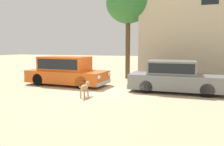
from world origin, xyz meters
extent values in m
plane|color=tan|center=(0.00, 0.00, 0.00)|extent=(80.00, 80.00, 0.00)
cube|color=#D15619|center=(-2.27, 1.20, 0.48)|extent=(4.57, 1.93, 0.66)
cube|color=#D15619|center=(-2.40, 1.21, 1.20)|extent=(2.76, 1.61, 0.77)
cube|color=black|center=(-2.40, 1.21, 1.21)|extent=(2.55, 1.62, 0.54)
cube|color=#999BA0|center=(-0.04, 1.10, 0.26)|extent=(0.20, 1.69, 0.20)
cube|color=#999BA0|center=(-4.49, 1.30, 0.26)|extent=(0.20, 1.69, 0.20)
sphere|color=silver|center=(0.02, 1.78, 0.63)|extent=(0.20, 0.20, 0.20)
sphere|color=silver|center=(-0.04, 0.41, 0.63)|extent=(0.20, 0.20, 0.20)
cube|color=red|center=(-4.46, 2.04, 0.65)|extent=(0.05, 0.18, 0.18)
cube|color=red|center=(-4.52, 0.56, 0.65)|extent=(0.05, 0.18, 0.18)
cylinder|color=black|center=(-0.88, 1.90, 0.33)|extent=(0.67, 0.23, 0.67)
cylinder|color=black|center=(-0.95, 0.38, 0.33)|extent=(0.67, 0.23, 0.67)
cylinder|color=black|center=(-3.58, 2.02, 0.33)|extent=(0.67, 0.23, 0.67)
cylinder|color=black|center=(-3.65, 0.50, 0.33)|extent=(0.67, 0.23, 0.67)
cube|color=slate|center=(3.60, 1.20, 0.50)|extent=(4.33, 1.76, 0.69)
cube|color=slate|center=(3.39, 1.20, 1.16)|extent=(2.17, 1.51, 0.63)
cube|color=black|center=(3.39, 1.20, 1.17)|extent=(2.00, 1.53, 0.44)
cube|color=#999BA0|center=(1.47, 1.18, 0.26)|extent=(0.13, 1.70, 0.20)
cube|color=red|center=(1.46, 1.93, 0.67)|extent=(0.04, 0.18, 0.18)
cube|color=red|center=(1.47, 0.44, 0.67)|extent=(0.04, 0.18, 0.18)
cylinder|color=black|center=(4.89, 1.97, 0.30)|extent=(0.60, 0.20, 0.60)
cylinder|color=black|center=(4.90, 0.44, 0.30)|extent=(0.60, 0.20, 0.60)
cylinder|color=black|center=(2.30, 1.96, 0.30)|extent=(0.60, 0.20, 0.60)
cylinder|color=black|center=(2.32, 0.42, 0.30)|extent=(0.60, 0.20, 0.60)
cylinder|color=tan|center=(-0.09, -1.06, 0.17)|extent=(0.06, 0.06, 0.33)
cylinder|color=tan|center=(0.07, -1.05, 0.17)|extent=(0.06, 0.06, 0.33)
cylinder|color=tan|center=(-0.09, -1.43, 0.17)|extent=(0.06, 0.06, 0.33)
cylinder|color=tan|center=(0.08, -1.43, 0.17)|extent=(0.06, 0.06, 0.33)
ellipsoid|color=tan|center=(-0.01, -1.24, 0.42)|extent=(0.23, 0.58, 0.25)
sphere|color=tan|center=(-0.01, -0.89, 0.53)|extent=(0.20, 0.20, 0.20)
cone|color=tan|center=(-0.01, -0.78, 0.52)|extent=(0.11, 0.11, 0.11)
cone|color=tan|center=(-0.07, -0.89, 0.62)|extent=(0.07, 0.07, 0.09)
cone|color=tan|center=(0.05, -0.88, 0.62)|extent=(0.07, 0.07, 0.09)
cylinder|color=tan|center=(0.00, -1.60, 0.48)|extent=(0.05, 0.20, 0.15)
cylinder|color=brown|center=(0.29, 4.75, 1.96)|extent=(0.31, 0.31, 3.93)
ellipsoid|color=#337A38|center=(0.29, 4.75, 5.03)|extent=(2.93, 2.64, 2.79)
camera|label=1|loc=(4.02, -9.43, 2.13)|focal=35.02mm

